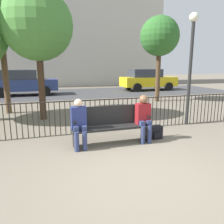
% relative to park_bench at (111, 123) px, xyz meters
% --- Properties ---
extents(ground_plane, '(80.00, 80.00, 0.00)m').
position_rel_park_bench_xyz_m(ground_plane, '(0.00, -1.68, -0.50)').
color(ground_plane, '#706656').
extents(park_bench, '(1.92, 0.45, 0.92)m').
position_rel_park_bench_xyz_m(park_bench, '(0.00, 0.00, 0.00)').
color(park_bench, black).
rests_on(park_bench, ground).
extents(seated_person_0, '(0.34, 0.39, 1.15)m').
position_rel_park_bench_xyz_m(seated_person_0, '(-0.80, -0.13, 0.14)').
color(seated_person_0, navy).
rests_on(seated_person_0, ground).
extents(seated_person_1, '(0.34, 0.39, 1.18)m').
position_rel_park_bench_xyz_m(seated_person_1, '(0.80, -0.13, 0.16)').
color(seated_person_1, navy).
rests_on(seated_person_1, ground).
extents(backpack, '(0.32, 0.24, 0.34)m').
position_rel_park_bench_xyz_m(backpack, '(1.22, -0.02, -0.33)').
color(backpack, black).
rests_on(backpack, ground).
extents(fence_railing, '(9.01, 0.03, 0.95)m').
position_rel_park_bench_xyz_m(fence_railing, '(-0.02, 1.03, 0.06)').
color(fence_railing, '#2D2823').
rests_on(fence_railing, ground).
extents(tree_0, '(2.34, 2.34, 4.36)m').
position_rel_park_bench_xyz_m(tree_0, '(-1.59, 3.09, 2.68)').
color(tree_0, '#422D1E').
rests_on(tree_0, ground).
extents(tree_1, '(2.00, 2.00, 4.36)m').
position_rel_park_bench_xyz_m(tree_1, '(4.28, 5.52, 2.82)').
color(tree_1, '#4C3823').
rests_on(tree_1, ground).
extents(lamp_post, '(0.28, 0.28, 3.43)m').
position_rel_park_bench_xyz_m(lamp_post, '(2.87, 0.95, 1.79)').
color(lamp_post, black).
rests_on(lamp_post, ground).
extents(street_surface, '(24.00, 6.00, 0.01)m').
position_rel_park_bench_xyz_m(street_surface, '(0.00, 10.32, -0.49)').
color(street_surface, '#3D3D3F').
rests_on(street_surface, ground).
extents(parked_car_0, '(4.20, 1.94, 1.62)m').
position_rel_park_bench_xyz_m(parked_car_0, '(6.17, 10.55, 0.34)').
color(parked_car_0, yellow).
rests_on(parked_car_0, ground).
extents(parked_car_1, '(4.20, 1.94, 1.62)m').
position_rel_park_bench_xyz_m(parked_car_1, '(-2.85, 10.19, 0.34)').
color(parked_car_1, navy).
rests_on(parked_car_1, ground).
extents(building_facade, '(20.00, 6.00, 12.70)m').
position_rel_park_bench_xyz_m(building_facade, '(0.00, 18.32, 5.85)').
color(building_facade, beige).
rests_on(building_facade, ground).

